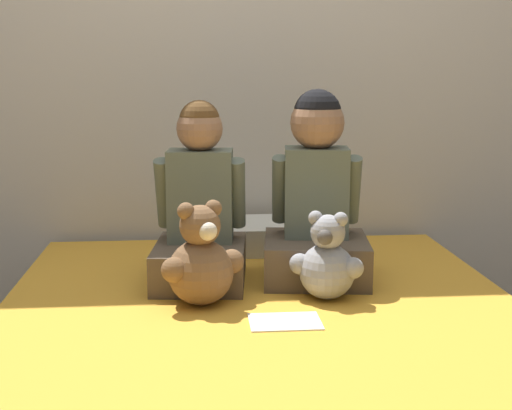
{
  "coord_description": "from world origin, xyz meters",
  "views": [
    {
      "loc": [
        -0.2,
        -2.03,
        1.1
      ],
      "look_at": [
        0.0,
        0.31,
        0.64
      ],
      "focal_mm": 50.0,
      "sensor_mm": 36.0,
      "label": 1
    }
  ],
  "objects": [
    {
      "name": "wall_behind_bed",
      "position": [
        0.0,
        1.08,
        1.25
      ],
      "size": [
        8.0,
        0.06,
        2.5
      ],
      "color": "beige",
      "rests_on": "ground_plane"
    },
    {
      "name": "bed",
      "position": [
        0.0,
        0.0,
        0.18
      ],
      "size": [
        1.67,
        2.02,
        0.36
      ],
      "color": "#473828",
      "rests_on": "ground_plane"
    },
    {
      "name": "child_on_left",
      "position": [
        -0.19,
        0.39,
        0.6
      ],
      "size": [
        0.34,
        0.41,
        0.63
      ],
      "rotation": [
        0.0,
        0.0,
        -0.1
      ],
      "color": "brown",
      "rests_on": "bed"
    },
    {
      "name": "child_on_right",
      "position": [
        0.22,
        0.39,
        0.64
      ],
      "size": [
        0.4,
        0.38,
        0.66
      ],
      "rotation": [
        0.0,
        0.0,
        -0.12
      ],
      "color": "brown",
      "rests_on": "bed"
    },
    {
      "name": "teddy_bear_held_by_left_child",
      "position": [
        -0.19,
        0.13,
        0.5
      ],
      "size": [
        0.26,
        0.21,
        0.33
      ],
      "rotation": [
        0.0,
        0.0,
        0.43
      ],
      "color": "brown",
      "rests_on": "bed"
    },
    {
      "name": "teddy_bear_held_by_right_child",
      "position": [
        0.21,
        0.15,
        0.48
      ],
      "size": [
        0.23,
        0.18,
        0.29
      ],
      "rotation": [
        0.0,
        0.0,
        -0.37
      ],
      "color": "#939399",
      "rests_on": "bed"
    },
    {
      "name": "pillow_at_headboard",
      "position": [
        0.0,
        0.81,
        0.42
      ],
      "size": [
        0.56,
        0.33,
        0.11
      ],
      "color": "silver",
      "rests_on": "bed"
    },
    {
      "name": "sign_card",
      "position": [
        0.05,
        -0.06,
        0.36
      ],
      "size": [
        0.21,
        0.15,
        0.0
      ],
      "color": "white",
      "rests_on": "bed"
    }
  ]
}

